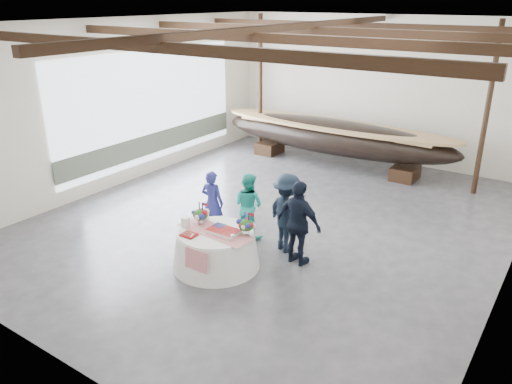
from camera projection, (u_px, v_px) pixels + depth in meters
The scene contains 14 objects.
floor at pixel (277, 220), 11.95m from camera, with size 10.00×12.00×0.01m, color #3D3D42.
wall_back at pixel (378, 90), 15.74m from camera, with size 10.00×0.02×4.50m, color silver.
wall_front at pixel (36, 221), 6.51m from camera, with size 10.00×0.02×4.50m, color silver.
wall_left at pixel (124, 103), 13.75m from camera, with size 0.02×12.00×4.50m, color silver.
ceiling at pixel (280, 22), 10.31m from camera, with size 10.00×12.00×0.01m, color white.
pavilion_structure at pixel (298, 44), 11.09m from camera, with size 9.80×11.76×4.50m.
open_bay at pixel (153, 112), 14.64m from camera, with size 0.03×7.00×3.20m.
longboat_display at pixel (333, 136), 15.48m from camera, with size 7.83×1.57×1.47m.
banquet_table at pixel (216, 249), 9.78m from camera, with size 1.73×1.73×0.74m.
tabletop_items at pixel (219, 222), 9.69m from camera, with size 1.64×0.95×0.40m.
guest_woman_blue at pixel (212, 202), 11.04m from camera, with size 0.53×0.35×1.47m, color navy.
guest_woman_teal at pixel (248, 205), 10.89m from camera, with size 0.72×0.56×1.48m, color #21AC99.
guest_man_left at pixel (287, 213), 10.23m from camera, with size 1.09×0.63×1.69m, color black.
guest_man_right at pixel (299, 223), 9.70m from camera, with size 1.02×0.42×1.73m, color black.
Camera 1 is at (5.72, -9.27, 4.98)m, focal length 35.00 mm.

